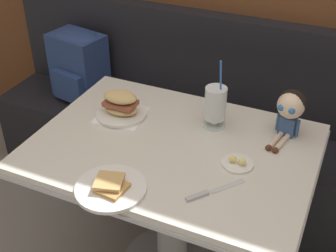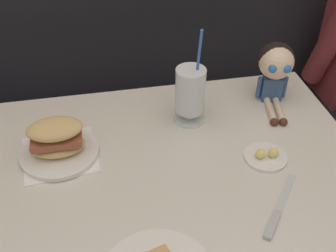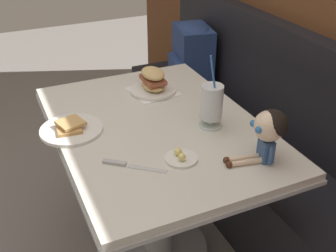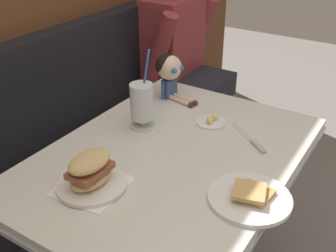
{
  "view_description": "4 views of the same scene",
  "coord_description": "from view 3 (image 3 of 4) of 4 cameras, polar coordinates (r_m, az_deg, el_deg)",
  "views": [
    {
      "loc": [
        0.58,
        -1.16,
        1.79
      ],
      "look_at": [
        -0.01,
        0.15,
        0.84
      ],
      "focal_mm": 48.59,
      "sensor_mm": 36.0,
      "label": 1
    },
    {
      "loc": [
        -0.16,
        -0.63,
        1.54
      ],
      "look_at": [
        0.01,
        0.22,
        0.85
      ],
      "focal_mm": 44.84,
      "sensor_mm": 36.0,
      "label": 2
    },
    {
      "loc": [
        1.39,
        -0.4,
        1.61
      ],
      "look_at": [
        0.08,
        0.19,
        0.77
      ],
      "focal_mm": 45.04,
      "sensor_mm": 36.0,
      "label": 3
    },
    {
      "loc": [
        -1.03,
        -0.47,
        1.53
      ],
      "look_at": [
        0.1,
        0.25,
        0.78
      ],
      "focal_mm": 44.01,
      "sensor_mm": 36.0,
      "label": 4
    }
  ],
  "objects": [
    {
      "name": "seated_doll",
      "position": [
        1.49,
        13.47,
        -0.37
      ],
      "size": [
        0.13,
        0.23,
        0.2
      ],
      "color": "#385689",
      "rests_on": "diner_table"
    },
    {
      "name": "diner_table",
      "position": [
        1.84,
        -1.43,
        -5.05
      ],
      "size": [
        1.11,
        0.81,
        0.74
      ],
      "color": "silver",
      "rests_on": "ground"
    },
    {
      "name": "toast_plate",
      "position": [
        1.72,
        -12.99,
        -0.38
      ],
      "size": [
        0.25,
        0.25,
        0.04
      ],
      "color": "white",
      "rests_on": "diner_table"
    },
    {
      "name": "milkshake_glass",
      "position": [
        1.68,
        5.92,
        3.01
      ],
      "size": [
        0.1,
        0.1,
        0.31
      ],
      "color": "silver",
      "rests_on": "diner_table"
    },
    {
      "name": "sandwich_plate",
      "position": [
        1.99,
        -2.04,
        5.88
      ],
      "size": [
        0.22,
        0.22,
        0.12
      ],
      "color": "white",
      "rests_on": "diner_table"
    },
    {
      "name": "booth_bench",
      "position": [
        2.24,
        13.67,
        -5.6
      ],
      "size": [
        2.6,
        0.48,
        1.0
      ],
      "color": "black",
      "rests_on": "ground"
    },
    {
      "name": "butter_saucer",
      "position": [
        1.52,
        1.75,
        -4.28
      ],
      "size": [
        0.12,
        0.12,
        0.04
      ],
      "color": "white",
      "rests_on": "diner_table"
    },
    {
      "name": "butter_knife",
      "position": [
        1.5,
        -6.06,
        -5.19
      ],
      "size": [
        0.16,
        0.2,
        0.01
      ],
      "color": "silver",
      "rests_on": "diner_table"
    },
    {
      "name": "backpack",
      "position": [
        2.71,
        3.24,
        9.73
      ],
      "size": [
        0.33,
        0.29,
        0.41
      ],
      "color": "navy",
      "rests_on": "booth_bench"
    }
  ]
}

